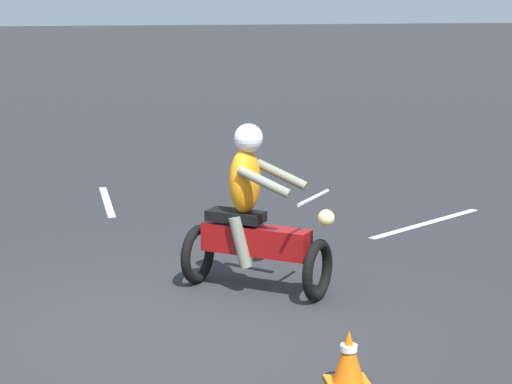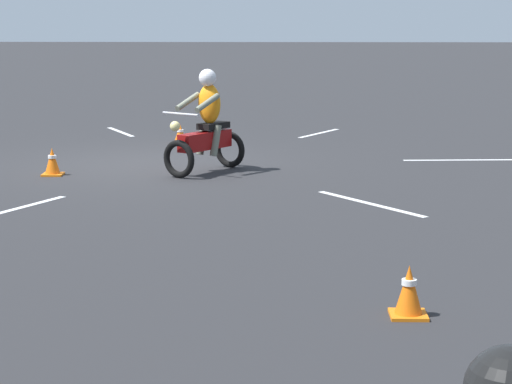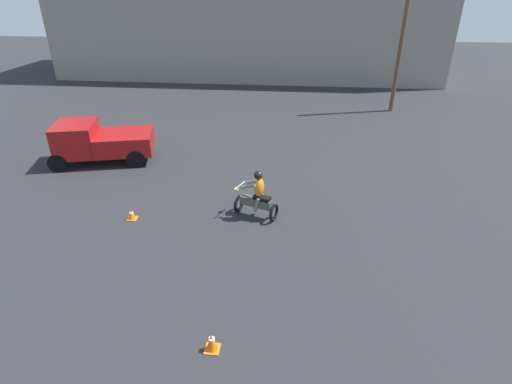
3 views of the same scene
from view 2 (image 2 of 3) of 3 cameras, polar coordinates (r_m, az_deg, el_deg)
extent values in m
plane|color=#28282B|center=(17.07, -6.15, 1.61)|extent=(120.00, 120.00, 0.00)
torus|color=black|center=(15.57, -4.43, 1.89)|extent=(0.55, 0.42, 0.60)
torus|color=black|center=(16.57, -1.51, 2.44)|extent=(0.55, 0.42, 0.60)
cube|color=maroon|center=(16.03, -2.93, 2.96)|extent=(0.82, 1.04, 0.28)
cube|color=black|center=(16.17, -2.45, 3.81)|extent=(0.53, 0.61, 0.10)
cylinder|color=silver|center=(15.51, -4.35, 4.47)|extent=(0.60, 0.43, 0.04)
sphere|color=#F2E08C|center=(15.44, -4.65, 3.77)|extent=(0.22, 0.22, 0.16)
ellipsoid|color=orange|center=(16.06, -2.68, 5.05)|extent=(0.49, 0.46, 0.64)
cylinder|color=slate|center=(15.95, -3.92, 5.18)|extent=(0.38, 0.50, 0.27)
cylinder|color=slate|center=(15.70, -2.80, 5.11)|extent=(0.38, 0.50, 0.27)
cylinder|color=slate|center=(16.19, -3.10, 3.03)|extent=(0.24, 0.27, 0.51)
cylinder|color=slate|center=(16.02, -2.32, 2.96)|extent=(0.24, 0.27, 0.51)
sphere|color=silver|center=(15.99, -2.79, 6.54)|extent=(0.39, 0.39, 0.28)
cube|color=orange|center=(19.61, -4.34, 2.84)|extent=(0.32, 0.32, 0.03)
cone|color=orange|center=(19.59, -4.34, 3.37)|extent=(0.24, 0.24, 0.34)
cylinder|color=white|center=(19.58, -4.35, 3.52)|extent=(0.13, 0.13, 0.05)
cube|color=orange|center=(16.14, -11.53, 0.99)|extent=(0.32, 0.32, 0.03)
cone|color=orange|center=(16.10, -11.56, 1.77)|extent=(0.24, 0.24, 0.41)
cylinder|color=white|center=(16.09, -11.57, 1.99)|extent=(0.13, 0.13, 0.05)
cube|color=orange|center=(8.76, 8.69, -6.95)|extent=(0.32, 0.32, 0.03)
cone|color=orange|center=(8.70, 8.73, -5.52)|extent=(0.24, 0.24, 0.43)
cylinder|color=white|center=(8.68, 8.75, -5.11)|extent=(0.13, 0.13, 0.05)
cube|color=silver|center=(13.62, -13.27, -0.86)|extent=(0.87, 1.63, 0.01)
cube|color=silver|center=(13.61, 6.54, -0.66)|extent=(1.35, 1.82, 0.01)
cube|color=silver|center=(17.74, 11.50, 1.81)|extent=(1.94, 0.21, 0.01)
cube|color=silver|center=(21.13, 3.63, 3.37)|extent=(0.93, 1.54, 0.01)
cube|color=silver|center=(21.53, -7.75, 3.43)|extent=(0.84, 1.59, 0.01)
camera|label=1|loc=(20.21, -30.37, 10.17)|focal=70.00mm
camera|label=3|loc=(14.74, -0.34, 27.44)|focal=28.00mm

